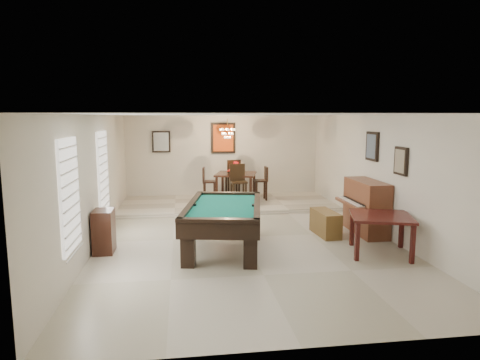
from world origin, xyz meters
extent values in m
cube|color=beige|center=(0.00, 0.00, -0.01)|extent=(6.00, 9.00, 0.02)
cube|color=silver|center=(0.00, 4.50, 1.30)|extent=(6.00, 0.04, 2.60)
cube|color=silver|center=(0.00, -4.50, 1.30)|extent=(6.00, 0.04, 2.60)
cube|color=silver|center=(-3.00, 0.00, 1.30)|extent=(0.04, 9.00, 2.60)
cube|color=silver|center=(3.00, 0.00, 1.30)|extent=(0.04, 9.00, 2.60)
cube|color=white|center=(0.00, 0.00, 2.60)|extent=(6.00, 9.00, 0.04)
cube|color=beige|center=(0.00, 3.25, 0.06)|extent=(6.00, 2.50, 0.12)
cube|color=white|center=(-2.97, -2.20, 1.40)|extent=(0.06, 1.00, 1.70)
cube|color=white|center=(-2.97, 0.60, 1.40)|extent=(0.06, 1.00, 1.70)
cube|color=brown|center=(1.79, -0.08, 0.27)|extent=(0.43, 0.98, 0.53)
cube|color=black|center=(-2.78, -0.67, 0.41)|extent=(0.36, 0.55, 0.82)
cube|color=#D84C14|center=(0.00, 4.46, 1.90)|extent=(0.75, 0.06, 0.95)
cube|color=white|center=(-1.90, 4.46, 1.80)|extent=(0.55, 0.06, 0.65)
cube|color=slate|center=(2.96, 0.30, 1.90)|extent=(0.06, 0.55, 0.65)
cube|color=gray|center=(2.96, -1.00, 1.70)|extent=(0.06, 0.45, 0.55)
camera|label=1|loc=(-1.29, -8.80, 2.57)|focal=32.00mm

